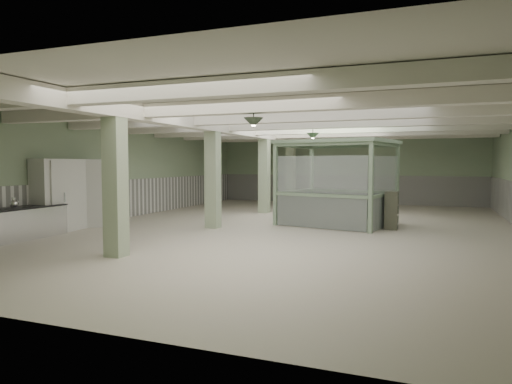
% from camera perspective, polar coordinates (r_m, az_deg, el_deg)
% --- Properties ---
extents(floor, '(20.00, 20.00, 0.00)m').
position_cam_1_polar(floor, '(15.31, 4.75, -4.45)').
color(floor, beige).
rests_on(floor, ground).
extents(ceiling, '(14.00, 20.00, 0.02)m').
position_cam_1_polar(ceiling, '(15.23, 4.82, 9.09)').
color(ceiling, silver).
rests_on(ceiling, wall_back).
extents(wall_back, '(14.00, 0.02, 3.60)m').
position_cam_1_polar(wall_back, '(24.92, 11.21, 2.76)').
color(wall_back, '#97AE8B').
rests_on(wall_back, floor).
extents(wall_front, '(14.00, 0.02, 3.60)m').
position_cam_1_polar(wall_front, '(6.22, -21.79, 0.18)').
color(wall_front, '#97AE8B').
rests_on(wall_front, floor).
extents(wall_left, '(0.02, 20.00, 3.60)m').
position_cam_1_polar(wall_left, '(18.38, -16.68, 2.39)').
color(wall_left, '#97AE8B').
rests_on(wall_left, floor).
extents(wainscot_left, '(0.05, 19.90, 1.50)m').
position_cam_1_polar(wainscot_left, '(18.42, -16.56, -0.88)').
color(wainscot_left, white).
rests_on(wainscot_left, floor).
extents(wainscot_back, '(13.90, 0.05, 1.50)m').
position_cam_1_polar(wainscot_back, '(24.93, 11.17, 0.34)').
color(wainscot_back, white).
rests_on(wainscot_back, floor).
extents(girder, '(0.45, 19.90, 0.40)m').
position_cam_1_polar(girder, '(16.08, -3.85, 8.01)').
color(girder, white).
rests_on(girder, ceiling).
extents(beam_a, '(13.90, 0.35, 0.32)m').
position_cam_1_polar(beam_a, '(8.32, -10.03, 12.38)').
color(beam_a, white).
rests_on(beam_a, ceiling).
extents(beam_b, '(13.90, 0.35, 0.32)m').
position_cam_1_polar(beam_b, '(10.53, -2.89, 10.57)').
color(beam_b, white).
rests_on(beam_b, ceiling).
extents(beam_c, '(13.90, 0.35, 0.32)m').
position_cam_1_polar(beam_c, '(12.84, 1.68, 9.32)').
color(beam_c, white).
rests_on(beam_c, ceiling).
extents(beam_d, '(13.90, 0.35, 0.32)m').
position_cam_1_polar(beam_d, '(15.21, 4.82, 8.41)').
color(beam_d, white).
rests_on(beam_d, ceiling).
extents(beam_e, '(13.90, 0.35, 0.32)m').
position_cam_1_polar(beam_e, '(17.62, 7.10, 7.74)').
color(beam_e, white).
rests_on(beam_e, ceiling).
extents(beam_f, '(13.90, 0.35, 0.32)m').
position_cam_1_polar(beam_f, '(20.05, 8.82, 7.22)').
color(beam_f, white).
rests_on(beam_f, ceiling).
extents(beam_g, '(13.90, 0.35, 0.32)m').
position_cam_1_polar(beam_g, '(22.50, 10.17, 6.81)').
color(beam_g, white).
rests_on(beam_g, ceiling).
extents(column_a, '(0.42, 0.42, 3.60)m').
position_cam_1_polar(column_a, '(10.89, -17.18, 1.64)').
color(column_a, '#A3B793').
rests_on(column_a, floor).
extents(column_b, '(0.42, 0.42, 3.60)m').
position_cam_1_polar(column_b, '(15.14, -5.42, 2.30)').
color(column_b, '#A3B793').
rests_on(column_b, floor).
extents(column_c, '(0.42, 0.42, 3.60)m').
position_cam_1_polar(column_c, '(19.74, 1.04, 2.62)').
color(column_c, '#A3B793').
rests_on(column_c, floor).
extents(column_d, '(0.42, 0.42, 3.60)m').
position_cam_1_polar(column_d, '(23.54, 4.36, 2.77)').
color(column_d, '#A3B793').
rests_on(column_d, floor).
extents(pendant_front, '(0.44, 0.44, 0.22)m').
position_cam_1_polar(pendant_front, '(10.30, -0.31, 8.66)').
color(pendant_front, '#324030').
rests_on(pendant_front, ceiling).
extents(pendant_mid, '(0.44, 0.44, 0.22)m').
position_cam_1_polar(pendant_mid, '(15.54, 7.11, 6.93)').
color(pendant_mid, '#324030').
rests_on(pendant_mid, ceiling).
extents(pendant_back, '(0.44, 0.44, 0.22)m').
position_cam_1_polar(pendant_back, '(20.42, 10.49, 6.10)').
color(pendant_back, '#324030').
rests_on(pendant_back, ceiling).
extents(pitcher_near, '(0.27, 0.29, 0.30)m').
position_cam_1_polar(pitcher_near, '(14.26, -28.04, -1.21)').
color(pitcher_near, silver).
rests_on(pitcher_near, prep_counter).
extents(walkin_cooler, '(1.17, 2.57, 2.36)m').
position_cam_1_polar(walkin_cooler, '(15.84, -22.30, -0.15)').
color(walkin_cooler, silver).
rests_on(walkin_cooler, floor).
extents(guard_booth, '(4.19, 3.75, 2.93)m').
position_cam_1_polar(guard_booth, '(16.20, 10.15, 2.85)').
color(guard_booth, gray).
rests_on(guard_booth, floor).
extents(filing_cabinet, '(0.41, 0.58, 1.24)m').
position_cam_1_polar(filing_cabinet, '(15.49, 16.58, -2.19)').
color(filing_cabinet, '#535547').
rests_on(filing_cabinet, floor).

